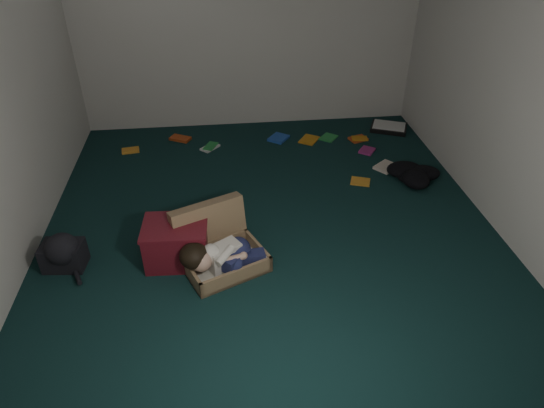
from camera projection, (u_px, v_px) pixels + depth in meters
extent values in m
plane|color=#0E2928|center=(270.00, 227.00, 4.37)|extent=(4.50, 4.50, 0.00)
plane|color=silver|center=(248.00, 17.00, 5.50)|extent=(4.50, 0.00, 4.50)
plane|color=silver|center=(337.00, 307.00, 1.79)|extent=(4.50, 0.00, 4.50)
plane|color=silver|center=(520.00, 78.00, 3.83)|extent=(0.00, 4.50, 4.50)
cube|color=#8E714E|center=(225.00, 262.00, 3.87)|extent=(0.75, 0.65, 0.14)
cube|color=beige|center=(226.00, 265.00, 3.89)|extent=(0.68, 0.58, 0.02)
cube|color=#8E714E|center=(209.00, 228.00, 3.99)|extent=(0.64, 0.42, 0.46)
cube|color=silver|center=(224.00, 256.00, 3.80)|extent=(0.31, 0.27, 0.19)
sphere|color=tan|center=(201.00, 261.00, 3.67)|extent=(0.17, 0.17, 0.17)
ellipsoid|color=black|center=(194.00, 256.00, 3.67)|extent=(0.22, 0.23, 0.19)
ellipsoid|color=#1F244C|center=(238.00, 250.00, 3.86)|extent=(0.20, 0.23, 0.19)
cube|color=#1F244C|center=(236.00, 260.00, 3.77)|extent=(0.24, 0.25, 0.12)
cube|color=#1F244C|center=(252.00, 258.00, 3.83)|extent=(0.22, 0.13, 0.10)
sphere|color=white|center=(259.00, 254.00, 3.90)|extent=(0.10, 0.10, 0.10)
sphere|color=white|center=(263.00, 259.00, 3.86)|extent=(0.09, 0.09, 0.09)
cylinder|color=tan|center=(235.00, 258.00, 3.72)|extent=(0.17, 0.11, 0.06)
cube|color=maroon|center=(177.00, 244.00, 3.91)|extent=(0.51, 0.41, 0.33)
cube|color=maroon|center=(174.00, 226.00, 3.81)|extent=(0.53, 0.43, 0.02)
cube|color=black|center=(389.00, 128.00, 6.04)|extent=(0.52, 0.47, 0.05)
cube|color=white|center=(389.00, 125.00, 6.03)|extent=(0.47, 0.41, 0.01)
cube|color=orange|center=(131.00, 151.00, 5.57)|extent=(0.20, 0.15, 0.02)
cube|color=#C14519|center=(180.00, 139.00, 5.82)|extent=(0.25, 0.24, 0.02)
cube|color=white|center=(210.00, 148.00, 5.63)|extent=(0.20, 0.23, 0.02)
cube|color=#204DAE|center=(279.00, 139.00, 5.83)|extent=(0.21, 0.24, 0.02)
cube|color=orange|center=(309.00, 140.00, 5.81)|extent=(0.25, 0.23, 0.02)
cube|color=#268C3D|center=(329.00, 137.00, 5.85)|extent=(0.21, 0.17, 0.02)
cube|color=#A62974|center=(367.00, 151.00, 5.56)|extent=(0.25, 0.24, 0.02)
cube|color=beige|center=(386.00, 167.00, 5.25)|extent=(0.18, 0.22, 0.02)
cube|color=orange|center=(360.00, 181.00, 5.01)|extent=(0.22, 0.24, 0.02)
cube|color=#C14519|center=(358.00, 139.00, 5.82)|extent=(0.24, 0.22, 0.02)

